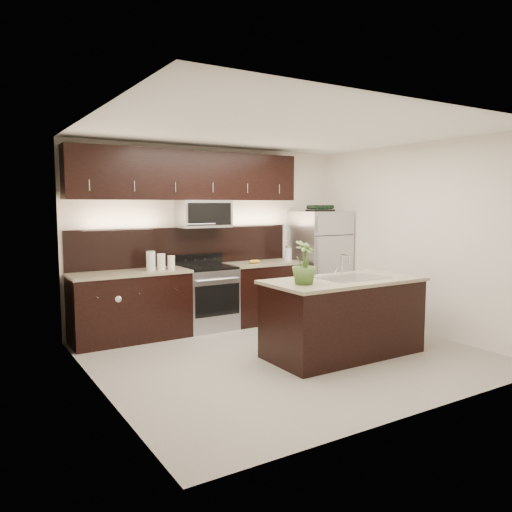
{
  "coord_description": "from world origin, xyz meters",
  "views": [
    {
      "loc": [
        -3.46,
        -4.85,
        1.85
      ],
      "look_at": [
        -0.12,
        0.55,
        1.18
      ],
      "focal_mm": 35.0,
      "sensor_mm": 36.0,
      "label": 1
    }
  ],
  "objects": [
    {
      "name": "ground",
      "position": [
        0.0,
        0.0,
        0.0
      ],
      "size": [
        4.5,
        4.5,
        0.0
      ],
      "primitive_type": "plane",
      "color": "gray",
      "rests_on": "ground"
    },
    {
      "name": "room_walls",
      "position": [
        -0.11,
        -0.04,
        1.7
      ],
      "size": [
        4.52,
        4.02,
        2.71
      ],
      "color": "silver",
      "rests_on": "ground"
    },
    {
      "name": "counter_run",
      "position": [
        -0.46,
        1.69,
        0.47
      ],
      "size": [
        3.51,
        0.65,
        0.94
      ],
      "color": "black",
      "rests_on": "ground"
    },
    {
      "name": "upper_fixtures",
      "position": [
        -0.43,
        1.84,
        2.14
      ],
      "size": [
        3.49,
        0.4,
        1.66
      ],
      "color": "black",
      "rests_on": "counter_run"
    },
    {
      "name": "island",
      "position": [
        0.59,
        -0.33,
        0.47
      ],
      "size": [
        1.96,
        0.96,
        0.94
      ],
      "color": "black",
      "rests_on": "ground"
    },
    {
      "name": "sink_faucet",
      "position": [
        0.74,
        -0.32,
        0.96
      ],
      "size": [
        0.84,
        0.5,
        0.28
      ],
      "color": "silver",
      "rests_on": "island"
    },
    {
      "name": "refrigerator",
      "position": [
        1.8,
        1.63,
        0.86
      ],
      "size": [
        0.83,
        0.75,
        1.72
      ],
      "primitive_type": "cube",
      "color": "#B2B2B7",
      "rests_on": "ground"
    },
    {
      "name": "wine_rack",
      "position": [
        1.8,
        1.63,
        1.77
      ],
      "size": [
        0.43,
        0.26,
        0.1
      ],
      "color": "black",
      "rests_on": "refrigerator"
    },
    {
      "name": "plant",
      "position": [
        -0.06,
        -0.39,
        1.19
      ],
      "size": [
        0.36,
        0.36,
        0.5
      ],
      "primitive_type": "imported",
      "rotation": [
        0.0,
        0.0,
        0.4
      ],
      "color": "#3F5B24",
      "rests_on": "island"
    },
    {
      "name": "canisters",
      "position": [
        -1.02,
        1.63,
        1.06
      ],
      "size": [
        0.4,
        0.13,
        0.27
      ],
      "rotation": [
        0.0,
        0.0,
        -0.07
      ],
      "color": "silver",
      "rests_on": "counter_run"
    },
    {
      "name": "french_press",
      "position": [
        1.17,
        1.64,
        1.05
      ],
      "size": [
        0.1,
        0.1,
        0.3
      ],
      "rotation": [
        0.0,
        0.0,
        0.41
      ],
      "color": "silver",
      "rests_on": "counter_run"
    },
    {
      "name": "bananas",
      "position": [
        0.45,
        1.61,
        0.97
      ],
      "size": [
        0.19,
        0.15,
        0.06
      ],
      "primitive_type": "ellipsoid",
      "rotation": [
        0.0,
        0.0,
        0.03
      ],
      "color": "gold",
      "rests_on": "counter_run"
    }
  ]
}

